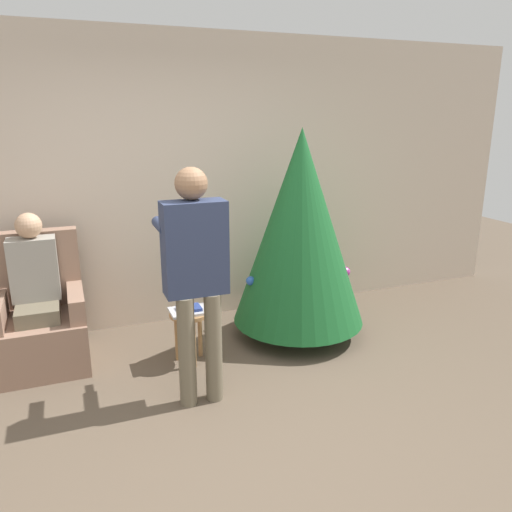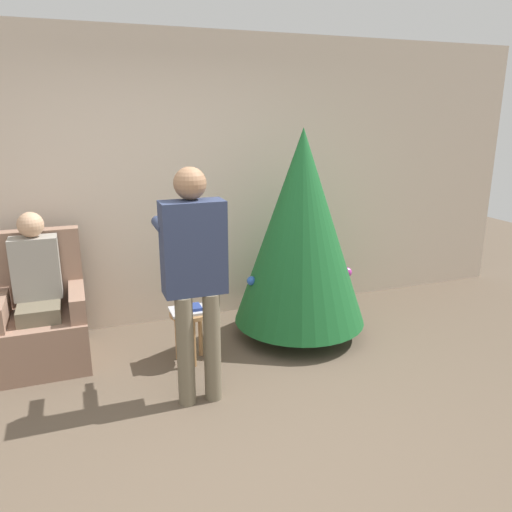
{
  "view_description": "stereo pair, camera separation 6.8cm",
  "coord_description": "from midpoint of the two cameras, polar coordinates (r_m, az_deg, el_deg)",
  "views": [
    {
      "loc": [
        -0.76,
        -2.4,
        1.97
      ],
      "look_at": [
        0.58,
        1.05,
        0.91
      ],
      "focal_mm": 35.0,
      "sensor_mm": 36.0,
      "label": 1
    },
    {
      "loc": [
        -0.7,
        -2.43,
        1.97
      ],
      "look_at": [
        0.58,
        1.05,
        0.91
      ],
      "focal_mm": 35.0,
      "sensor_mm": 36.0,
      "label": 2
    }
  ],
  "objects": [
    {
      "name": "side_stool",
      "position": [
        4.12,
        -7.09,
        -7.43
      ],
      "size": [
        0.32,
        0.32,
        0.43
      ],
      "color": "#A37547",
      "rests_on": "ground_plane"
    },
    {
      "name": "wall_back",
      "position": [
        4.74,
        -11.26,
        8.1
      ],
      "size": [
        8.0,
        0.06,
        2.7
      ],
      "color": "beige",
      "rests_on": "ground_plane"
    },
    {
      "name": "armchair",
      "position": [
        4.44,
        -22.84,
        -6.81
      ],
      "size": [
        0.69,
        0.72,
        1.06
      ],
      "color": "#93705B",
      "rests_on": "ground_plane"
    },
    {
      "name": "christmas_tree",
      "position": [
        4.39,
        5.63,
        3.16
      ],
      "size": [
        1.18,
        1.18,
        1.87
      ],
      "color": "brown",
      "rests_on": "ground_plane"
    },
    {
      "name": "ground_plane",
      "position": [
        3.2,
        -2.88,
        -22.09
      ],
      "size": [
        14.0,
        14.0,
        0.0
      ],
      "primitive_type": "plane",
      "color": "brown"
    },
    {
      "name": "person_standing",
      "position": [
        3.37,
        -6.5,
        -1.19
      ],
      "size": [
        0.44,
        0.57,
        1.65
      ],
      "color": "#6B604C",
      "rests_on": "ground_plane"
    },
    {
      "name": "laptop",
      "position": [
        4.08,
        -7.14,
        -6.18
      ],
      "size": [
        0.31,
        0.23,
        0.02
      ],
      "color": "silver",
      "rests_on": "side_stool"
    },
    {
      "name": "book",
      "position": [
        4.07,
        -7.15,
        -5.89
      ],
      "size": [
        0.19,
        0.15,
        0.02
      ],
      "color": "navy",
      "rests_on": "laptop"
    },
    {
      "name": "person_seated",
      "position": [
        4.3,
        -23.32,
        -2.95
      ],
      "size": [
        0.36,
        0.46,
        1.24
      ],
      "color": "#6B604C",
      "rests_on": "ground_plane"
    }
  ]
}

